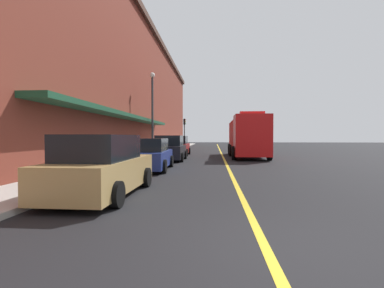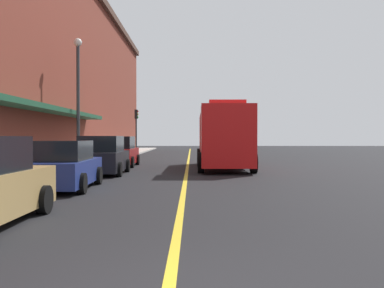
% 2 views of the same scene
% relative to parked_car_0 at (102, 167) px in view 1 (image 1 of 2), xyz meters
% --- Properties ---
extents(ground_plane, '(112.00, 112.00, 0.00)m').
position_rel_parked_car_0_xyz_m(ground_plane, '(3.95, 21.34, -0.81)').
color(ground_plane, black).
extents(sidewalk_left, '(2.40, 70.00, 0.15)m').
position_rel_parked_car_0_xyz_m(sidewalk_left, '(-2.25, 21.34, -0.74)').
color(sidewalk_left, '#ADA8A0').
rests_on(sidewalk_left, ground).
extents(lane_center_stripe, '(0.16, 70.00, 0.01)m').
position_rel_parked_car_0_xyz_m(lane_center_stripe, '(3.95, 21.34, -0.81)').
color(lane_center_stripe, gold).
rests_on(lane_center_stripe, ground).
extents(brick_building_left, '(10.62, 64.00, 13.51)m').
position_rel_parked_car_0_xyz_m(brick_building_left, '(-8.17, 20.34, 5.95)').
color(brick_building_left, maroon).
rests_on(brick_building_left, ground).
extents(parked_car_0, '(2.08, 4.56, 1.73)m').
position_rel_parked_car_0_xyz_m(parked_car_0, '(0.00, 0.00, 0.00)').
color(parked_car_0, '#A5844C').
rests_on(parked_car_0, ground).
extents(parked_car_1, '(2.26, 4.46, 1.60)m').
position_rel_parked_car_0_xyz_m(parked_car_1, '(-0.09, 6.14, -0.06)').
color(parked_car_1, navy).
rests_on(parked_car_1, ground).
extents(parked_car_2, '(2.18, 4.27, 1.76)m').
position_rel_parked_car_0_xyz_m(parked_car_2, '(0.10, 11.86, 0.01)').
color(parked_car_2, black).
rests_on(parked_car_2, ground).
extents(parked_car_3, '(2.03, 4.23, 1.75)m').
position_rel_parked_car_0_xyz_m(parked_car_3, '(-0.05, 17.41, 0.01)').
color(parked_car_3, maroon).
rests_on(parked_car_3, ground).
extents(fire_truck, '(2.86, 9.11, 3.46)m').
position_rel_parked_car_0_xyz_m(fire_truck, '(5.92, 15.74, 0.84)').
color(fire_truck, red).
rests_on(fire_truck, ground).
extents(parking_meter_0, '(0.14, 0.18, 1.33)m').
position_rel_parked_car_0_xyz_m(parking_meter_0, '(-1.40, 12.92, 0.25)').
color(parking_meter_0, '#4C4C51').
rests_on(parking_meter_0, sidewalk_left).
extents(parking_meter_1, '(0.14, 0.18, 1.33)m').
position_rel_parked_car_0_xyz_m(parking_meter_1, '(-1.40, 3.85, 0.25)').
color(parking_meter_1, '#4C4C51').
rests_on(parking_meter_1, sidewalk_left).
extents(street_lamp_left, '(0.44, 0.44, 6.94)m').
position_rel_parked_car_0_xyz_m(street_lamp_left, '(-2.00, 15.70, 3.59)').
color(street_lamp_left, '#33383D').
rests_on(street_lamp_left, sidewalk_left).
extents(traffic_light_near, '(0.38, 0.36, 4.30)m').
position_rel_parked_car_0_xyz_m(traffic_light_near, '(-1.33, 35.51, 2.35)').
color(traffic_light_near, '#232326').
rests_on(traffic_light_near, sidewalk_left).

